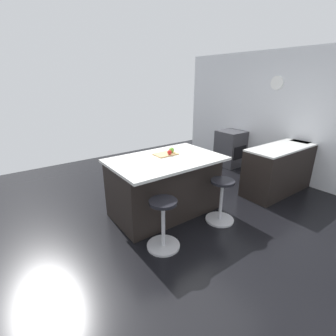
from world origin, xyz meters
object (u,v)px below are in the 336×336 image
object	(u,v)px
kitchen_island	(164,185)
apple_green	(172,150)
oven_range	(230,148)
cutting_board	(166,154)
stool_by_window	(221,202)
stool_middle	(163,226)
apple_red	(170,152)

from	to	relation	value
kitchen_island	apple_green	bearing A→B (deg)	-155.07
oven_range	kitchen_island	world-z (taller)	kitchen_island
kitchen_island	cutting_board	distance (m)	0.51
kitchen_island	apple_green	world-z (taller)	apple_green
oven_range	stool_by_window	world-z (taller)	oven_range
stool_middle	apple_red	distance (m)	1.23
stool_by_window	stool_middle	size ratio (longest dim) A/B	1.00
oven_range	stool_by_window	distance (m)	2.75
stool_by_window	cutting_board	xyz separation A→B (m)	(0.43, -0.85, 0.64)
oven_range	stool_middle	size ratio (longest dim) A/B	1.28
kitchen_island	stool_middle	xyz separation A→B (m)	(0.54, 0.74, -0.16)
cutting_board	apple_green	size ratio (longest dim) A/B	4.21
oven_range	apple_green	world-z (taller)	apple_green
oven_range	stool_middle	distance (m)	3.67
oven_range	stool_middle	bearing A→B (deg)	27.29
stool_middle	apple_green	xyz separation A→B (m)	(-0.76, -0.84, 0.69)
kitchen_island	apple_red	distance (m)	0.54
kitchen_island	apple_red	world-z (taller)	apple_red
stool_middle	cutting_board	world-z (taller)	cutting_board
cutting_board	apple_red	size ratio (longest dim) A/B	4.89
stool_by_window	kitchen_island	bearing A→B (deg)	-53.72
oven_range	cutting_board	size ratio (longest dim) A/B	2.45
cutting_board	apple_green	xyz separation A→B (m)	(-0.11, 0.01, 0.05)
stool_by_window	apple_red	world-z (taller)	apple_red
cutting_board	stool_by_window	bearing A→B (deg)	117.03
oven_range	apple_green	bearing A→B (deg)	18.63
apple_red	stool_by_window	bearing A→B (deg)	118.36
stool_by_window	apple_green	distance (m)	1.13
stool_by_window	stool_middle	world-z (taller)	same
apple_green	apple_red	bearing A→B (deg)	36.42
oven_range	kitchen_island	bearing A→B (deg)	19.15
oven_range	cutting_board	bearing A→B (deg)	17.65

